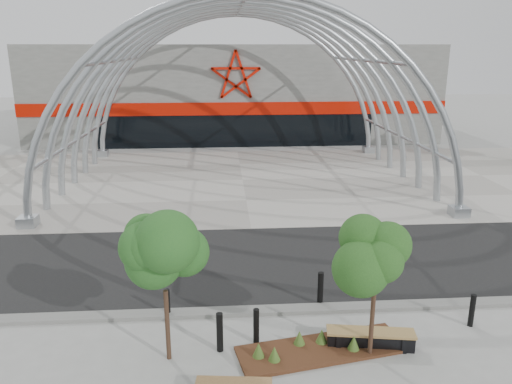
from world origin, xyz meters
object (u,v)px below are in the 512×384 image
object	(u,v)px
street_tree_1	(376,268)
bench_1	(370,339)
street_tree_0	(164,262)
bollard_2	(256,326)

from	to	relation	value
street_tree_1	bench_1	distance (m)	2.31
street_tree_0	bollard_2	world-z (taller)	street_tree_0
street_tree_0	street_tree_1	distance (m)	5.26
street_tree_1	bollard_2	distance (m)	3.65
street_tree_1	bench_1	xyz separation A→B (m)	(0.12, 0.37, -2.28)
street_tree_0	bench_1	xyz separation A→B (m)	(5.37, 0.13, -2.50)
bollard_2	street_tree_1	bearing A→B (deg)	-15.31
street_tree_0	bollard_2	size ratio (longest dim) A/B	3.75
street_tree_1	bollard_2	world-z (taller)	street_tree_1
street_tree_1	bollard_2	bearing A→B (deg)	164.69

